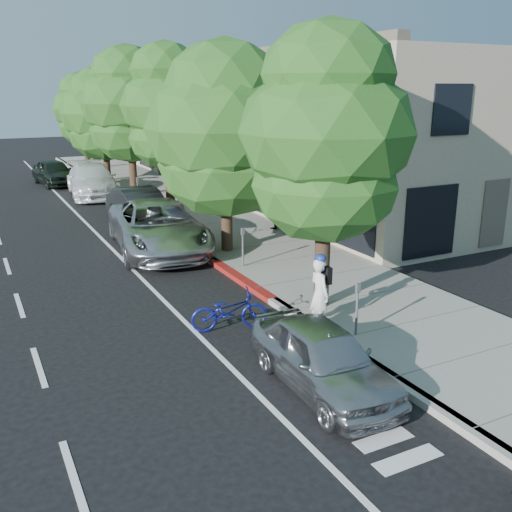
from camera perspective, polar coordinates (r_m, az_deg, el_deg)
ground at (r=16.50m, az=0.01°, el=-3.61°), size 120.00×120.00×0.00m
sidewalk at (r=24.37m, az=-3.79°, el=3.16°), size 4.60×56.00×0.15m
curb at (r=23.58m, az=-8.92°, el=2.54°), size 0.30×56.00×0.15m
curb_red_segment at (r=17.32m, az=-1.51°, el=-2.37°), size 0.32×4.00×0.15m
storefront_building at (r=35.97m, az=0.51°, el=12.99°), size 10.00×36.00×7.00m
street_tree_0 at (r=14.28m, az=7.05°, el=11.72°), size 4.37×4.37×7.28m
street_tree_1 at (r=19.55m, az=-3.08°, el=12.39°), size 5.42×5.42×7.29m
street_tree_2 at (r=25.11m, az=-8.91°, el=14.37°), size 3.93×3.93×7.59m
street_tree_3 at (r=30.85m, az=-12.59°, el=14.48°), size 4.92×4.92×7.84m
street_tree_4 at (r=36.70m, az=-15.03°, el=13.53°), size 5.15×5.15×7.02m
street_tree_5 at (r=42.57m, az=-16.86°, el=13.78°), size 4.18×4.18×6.80m
cyclist at (r=13.85m, az=6.37°, el=-3.80°), size 0.45×0.66×1.78m
bicycle at (r=13.85m, az=-2.71°, el=-5.48°), size 1.96×1.06×0.98m
silver_suv at (r=20.74m, az=-9.77°, el=2.90°), size 3.70×6.69×1.77m
dark_sedan at (r=25.04m, az=-11.49°, el=4.86°), size 1.97×4.80×1.55m
white_pickup at (r=32.48m, az=-16.07°, el=7.29°), size 2.93×6.09×1.71m
dark_suv_far at (r=36.98m, az=-19.55°, el=7.89°), size 2.36×4.67×1.53m
near_car_a at (r=11.23m, az=6.70°, el=-10.08°), size 1.67×3.93×1.33m
pedestrian at (r=23.17m, az=1.95°, el=4.70°), size 0.78×0.61×1.60m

